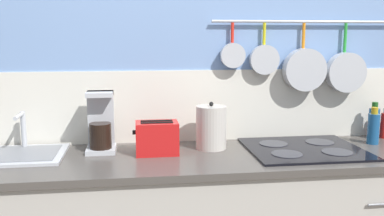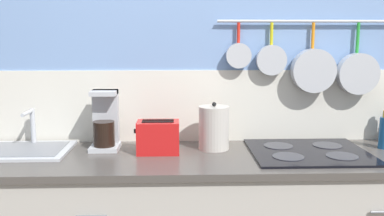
{
  "view_description": "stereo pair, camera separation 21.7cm",
  "coord_description": "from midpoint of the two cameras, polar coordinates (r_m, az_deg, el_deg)",
  "views": [
    {
      "loc": [
        -0.5,
        -2.12,
        1.52
      ],
      "look_at": [
        -0.21,
        0.0,
        1.16
      ],
      "focal_mm": 40.0,
      "sensor_mm": 36.0,
      "label": 1
    },
    {
      "loc": [
        -0.28,
        -2.14,
        1.52
      ],
      "look_at": [
        -0.21,
        0.0,
        1.16
      ],
      "focal_mm": 40.0,
      "sensor_mm": 36.0,
      "label": 2
    }
  ],
  "objects": [
    {
      "name": "wall_back",
      "position": [
        2.53,
        1.26,
        4.0
      ],
      "size": [
        7.2,
        0.15,
        2.6
      ],
      "color": "#7293C6",
      "rests_on": "ground_plane"
    },
    {
      "name": "countertop",
      "position": [
        2.26,
        2.54,
        -6.64
      ],
      "size": [
        2.74,
        0.63,
        0.03
      ],
      "color": "#4C4742",
      "rests_on": "cabinet_base"
    },
    {
      "name": "sink_basin",
      "position": [
        2.42,
        -24.59,
        -5.53
      ],
      "size": [
        0.47,
        0.38,
        0.21
      ],
      "color": "#B7BABF",
      "rests_on": "countertop"
    },
    {
      "name": "coffee_maker",
      "position": [
        2.37,
        -14.65,
        -2.4
      ],
      "size": [
        0.15,
        0.18,
        0.32
      ],
      "color": "#B7BABF",
      "rests_on": "countertop"
    },
    {
      "name": "toaster",
      "position": [
        2.26,
        -7.46,
        -4.0
      ],
      "size": [
        0.24,
        0.14,
        0.17
      ],
      "color": "red",
      "rests_on": "countertop"
    },
    {
      "name": "kettle",
      "position": [
        2.34,
        -0.08,
        -2.61
      ],
      "size": [
        0.17,
        0.17,
        0.26
      ],
      "color": "beige",
      "rests_on": "countertop"
    },
    {
      "name": "cooktop",
      "position": [
        2.38,
        12.21,
        -5.37
      ],
      "size": [
        0.61,
        0.54,
        0.01
      ],
      "color": "black",
      "rests_on": "countertop"
    },
    {
      "name": "bottle_cooking_wine",
      "position": [
        2.62,
        20.9,
        -2.5
      ],
      "size": [
        0.07,
        0.07,
        0.21
      ],
      "color": "navy",
      "rests_on": "countertop"
    },
    {
      "name": "bottle_olive_oil",
      "position": [
        2.76,
        21.05,
        -1.82
      ],
      "size": [
        0.06,
        0.06,
        0.22
      ],
      "color": "navy",
      "rests_on": "countertop"
    }
  ]
}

